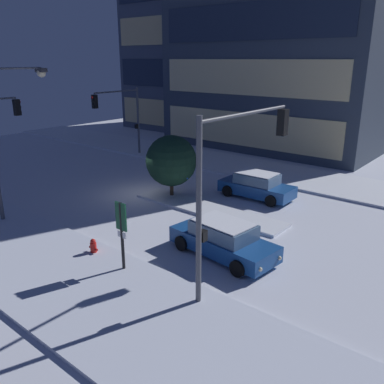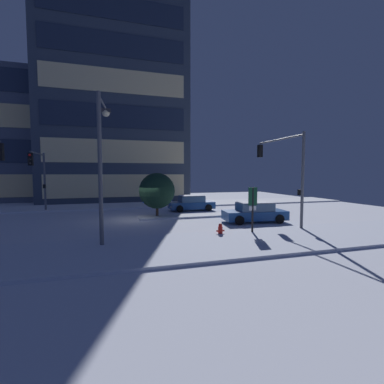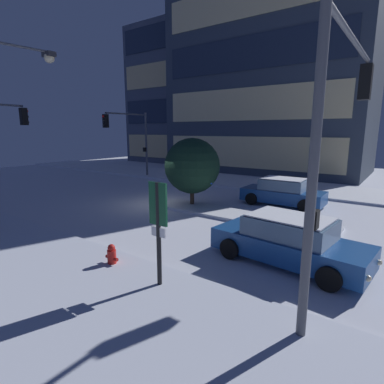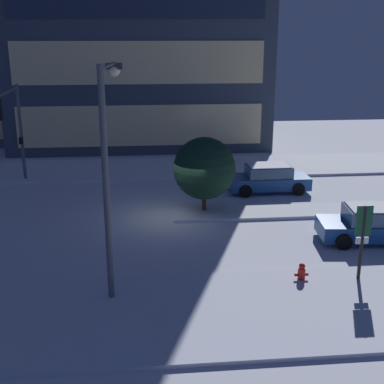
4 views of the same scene
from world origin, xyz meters
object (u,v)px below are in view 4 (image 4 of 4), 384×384
(car_near, at_px, (376,225))
(fire_hydrant, at_px, (301,273))
(traffic_light_corner_far_left, at_px, (12,120))
(street_lamp_arched, at_px, (109,146))
(car_far, at_px, (268,179))
(decorated_tree_median, at_px, (204,168))
(parking_info_sign, at_px, (363,234))

(car_near, relative_size, fire_hydrant, 6.61)
(traffic_light_corner_far_left, relative_size, street_lamp_arched, 0.74)
(car_near, distance_m, car_far, 7.78)
(car_near, distance_m, traffic_light_corner_far_left, 18.82)
(car_near, xyz_separation_m, street_lamp_arched, (-10.53, -3.10, 4.19))
(car_near, height_order, decorated_tree_median, decorated_tree_median)
(car_far, height_order, fire_hydrant, car_far)
(parking_info_sign, xyz_separation_m, decorated_tree_median, (-4.47, 7.66, 0.41))
(car_far, distance_m, street_lamp_arched, 13.62)
(traffic_light_corner_far_left, distance_m, parking_info_sign, 18.92)
(decorated_tree_median, bearing_deg, street_lamp_arched, -118.35)
(parking_info_sign, bearing_deg, traffic_light_corner_far_left, 49.27)
(traffic_light_corner_far_left, xyz_separation_m, parking_info_sign, (14.13, -12.41, -2.05))
(street_lamp_arched, relative_size, decorated_tree_median, 2.04)
(traffic_light_corner_far_left, bearing_deg, car_near, 61.32)
(street_lamp_arched, height_order, parking_info_sign, street_lamp_arched)
(car_near, xyz_separation_m, fire_hydrant, (-4.14, -3.38, -0.36))
(street_lamp_arched, xyz_separation_m, decorated_tree_median, (3.92, 7.26, -2.71))
(traffic_light_corner_far_left, bearing_deg, street_lamp_arched, 25.59)
(car_far, xyz_separation_m, fire_hydrant, (-1.39, -10.66, -0.36))
(parking_info_sign, bearing_deg, decorated_tree_median, 30.78)
(car_far, distance_m, decorated_tree_median, 5.17)
(car_far, relative_size, parking_info_sign, 1.59)
(traffic_light_corner_far_left, relative_size, fire_hydrant, 7.56)
(fire_hydrant, xyz_separation_m, decorated_tree_median, (-2.47, 7.54, 1.84))
(traffic_light_corner_far_left, height_order, decorated_tree_median, traffic_light_corner_far_left)
(car_near, distance_m, street_lamp_arched, 11.75)
(parking_info_sign, bearing_deg, car_near, -30.91)
(car_far, distance_m, fire_hydrant, 10.75)
(traffic_light_corner_far_left, relative_size, parking_info_sign, 1.98)
(car_near, xyz_separation_m, car_far, (-2.75, 7.27, -0.00))
(traffic_light_corner_far_left, bearing_deg, parking_info_sign, 48.72)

